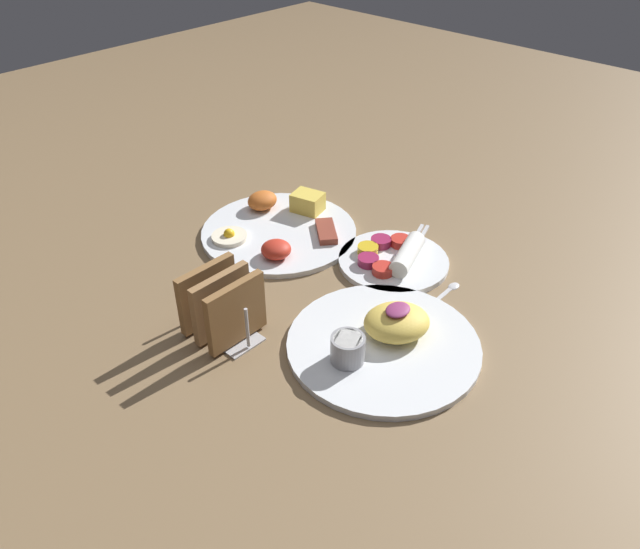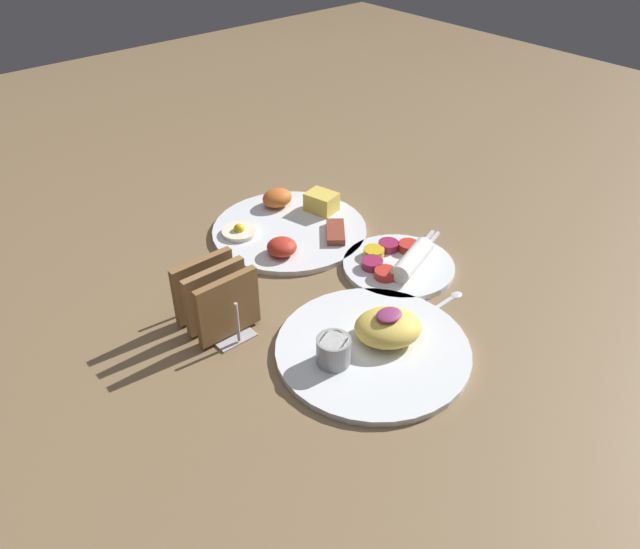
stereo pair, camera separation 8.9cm
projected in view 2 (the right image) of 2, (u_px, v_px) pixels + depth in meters
name	position (u px, v px, depth m)	size (l,w,h in m)	color
ground_plane	(329.00, 302.00, 0.98)	(3.00, 3.00, 0.00)	brown
plate_breakfast	(290.00, 226.00, 1.15)	(0.28, 0.28, 0.05)	white
plate_condiments	(399.00, 263.00, 1.05)	(0.20, 0.19, 0.04)	white
plate_foreground	(373.00, 343.00, 0.88)	(0.28, 0.28, 0.06)	white
toast_rack	(216.00, 299.00, 0.91)	(0.10, 0.12, 0.10)	#B7B7BC
teaspoon	(443.00, 302.00, 0.98)	(0.13, 0.02, 0.01)	silver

